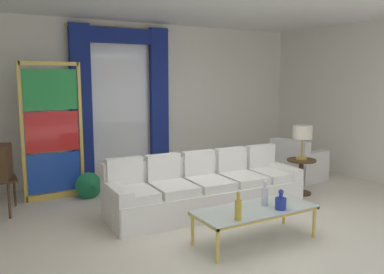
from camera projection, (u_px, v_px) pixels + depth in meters
The scene contains 15 objects.
ground_plane at pixel (224, 220), 5.57m from camera, with size 16.00×16.00×0.00m, color silver.
wall_rear at pixel (138, 101), 7.98m from camera, with size 8.00×0.12×3.00m, color white.
wall_right at pixel (367, 102), 7.65m from camera, with size 0.12×7.00×3.00m, color white.
ceiling_slab at pixel (195, 3), 5.81m from camera, with size 8.00×7.60×0.04m, color white.
curtained_window at pixel (122, 89), 7.61m from camera, with size 2.00×0.17×2.70m.
couch_white_long at pixel (204, 189), 6.00m from camera, with size 2.95×1.02×0.86m.
coffee_table at pixel (255, 211), 4.81m from camera, with size 1.50×0.62×0.41m.
bottle_blue_decanter at pixel (238, 208), 4.40m from camera, with size 0.07×0.07×0.32m.
bottle_crystal_tall at pixel (281, 202), 4.76m from camera, with size 0.13×0.13×0.24m.
bottle_amber_squat at pixel (265, 195), 4.90m from camera, with size 0.08×0.08×0.32m.
armchair_white at pixel (297, 165), 7.74m from camera, with size 0.94×0.93×0.80m.
stained_glass_divider at pixel (53, 134), 6.42m from camera, with size 0.95×0.05×2.20m.
peacock_figurine at pixel (91, 186), 6.49m from camera, with size 0.44×0.60×0.50m.
round_side_table at pixel (301, 173), 6.79m from camera, with size 0.48×0.48×0.59m.
table_lamp_brass at pixel (303, 134), 6.70m from camera, with size 0.32×0.32×0.57m.
Camera 1 is at (-3.03, -4.42, 1.96)m, focal length 37.75 mm.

